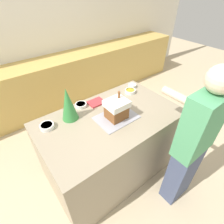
{
  "coord_description": "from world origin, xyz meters",
  "views": [
    {
      "loc": [
        -0.85,
        -1.12,
        2.08
      ],
      "look_at": [
        0.02,
        0.0,
        0.97
      ],
      "focal_mm": 28.0,
      "sensor_mm": 36.0,
      "label": 1
    }
  ],
  "objects_px": {
    "candy_bowl_near_tray_left": "(132,86)",
    "person": "(192,145)",
    "candy_bowl_far_left": "(47,126)",
    "gingerbread_house": "(117,109)",
    "baking_tray": "(116,117)",
    "cookbook": "(96,102)",
    "candy_bowl_behind_tray": "(81,105)",
    "decorative_tree": "(68,104)",
    "candy_bowl_beside_tree": "(130,91)"
  },
  "relations": [
    {
      "from": "candy_bowl_beside_tree",
      "to": "candy_bowl_behind_tray",
      "type": "xyz_separation_m",
      "value": [
        -0.64,
        0.12,
        -0.0
      ]
    },
    {
      "from": "decorative_tree",
      "to": "candy_bowl_behind_tray",
      "type": "distance_m",
      "value": 0.27
    },
    {
      "from": "candy_bowl_near_tray_left",
      "to": "person",
      "type": "relative_size",
      "value": 0.06
    },
    {
      "from": "candy_bowl_far_left",
      "to": "candy_bowl_behind_tray",
      "type": "height_order",
      "value": "candy_bowl_far_left"
    },
    {
      "from": "gingerbread_house",
      "to": "candy_bowl_near_tray_left",
      "type": "height_order",
      "value": "gingerbread_house"
    },
    {
      "from": "baking_tray",
      "to": "candy_bowl_beside_tree",
      "type": "xyz_separation_m",
      "value": [
        0.45,
        0.28,
        0.02
      ]
    },
    {
      "from": "person",
      "to": "gingerbread_house",
      "type": "bearing_deg",
      "value": 117.84
    },
    {
      "from": "gingerbread_house",
      "to": "candy_bowl_far_left",
      "type": "relative_size",
      "value": 2.03
    },
    {
      "from": "cookbook",
      "to": "baking_tray",
      "type": "bearing_deg",
      "value": -87.02
    },
    {
      "from": "baking_tray",
      "to": "candy_bowl_near_tray_left",
      "type": "relative_size",
      "value": 4.19
    },
    {
      "from": "gingerbread_house",
      "to": "candy_bowl_far_left",
      "type": "bearing_deg",
      "value": 155.03
    },
    {
      "from": "person",
      "to": "candy_bowl_behind_tray",
      "type": "bearing_deg",
      "value": 116.88
    },
    {
      "from": "candy_bowl_beside_tree",
      "to": "candy_bowl_behind_tray",
      "type": "distance_m",
      "value": 0.65
    },
    {
      "from": "candy_bowl_far_left",
      "to": "person",
      "type": "distance_m",
      "value": 1.39
    },
    {
      "from": "decorative_tree",
      "to": "baking_tray",
      "type": "bearing_deg",
      "value": -37.29
    },
    {
      "from": "cookbook",
      "to": "candy_bowl_beside_tree",
      "type": "bearing_deg",
      "value": -8.55
    },
    {
      "from": "baking_tray",
      "to": "cookbook",
      "type": "distance_m",
      "value": 0.35
    },
    {
      "from": "decorative_tree",
      "to": "person",
      "type": "distance_m",
      "value": 1.24
    },
    {
      "from": "baking_tray",
      "to": "person",
      "type": "bearing_deg",
      "value": -62.14
    },
    {
      "from": "cookbook",
      "to": "candy_bowl_near_tray_left",
      "type": "bearing_deg",
      "value": 1.11
    },
    {
      "from": "baking_tray",
      "to": "candy_bowl_beside_tree",
      "type": "relative_size",
      "value": 3.15
    },
    {
      "from": "gingerbread_house",
      "to": "candy_bowl_beside_tree",
      "type": "relative_size",
      "value": 2.05
    },
    {
      "from": "candy_bowl_near_tray_left",
      "to": "candy_bowl_far_left",
      "type": "bearing_deg",
      "value": -176.76
    },
    {
      "from": "candy_bowl_beside_tree",
      "to": "candy_bowl_behind_tray",
      "type": "bearing_deg",
      "value": 168.98
    },
    {
      "from": "candy_bowl_behind_tray",
      "to": "person",
      "type": "distance_m",
      "value": 1.22
    },
    {
      "from": "candy_bowl_behind_tray",
      "to": "candy_bowl_near_tray_left",
      "type": "bearing_deg",
      "value": -3.28
    },
    {
      "from": "decorative_tree",
      "to": "candy_bowl_beside_tree",
      "type": "bearing_deg",
      "value": -0.67
    },
    {
      "from": "gingerbread_house",
      "to": "candy_bowl_beside_tree",
      "type": "height_order",
      "value": "gingerbread_house"
    },
    {
      "from": "gingerbread_house",
      "to": "decorative_tree",
      "type": "xyz_separation_m",
      "value": [
        -0.38,
        0.29,
        0.06
      ]
    },
    {
      "from": "gingerbread_house",
      "to": "candy_bowl_far_left",
      "type": "distance_m",
      "value": 0.7
    },
    {
      "from": "decorative_tree",
      "to": "candy_bowl_behind_tray",
      "type": "xyz_separation_m",
      "value": [
        0.19,
        0.11,
        -0.16
      ]
    },
    {
      "from": "candy_bowl_far_left",
      "to": "person",
      "type": "relative_size",
      "value": 0.08
    },
    {
      "from": "gingerbread_house",
      "to": "candy_bowl_behind_tray",
      "type": "distance_m",
      "value": 0.46
    },
    {
      "from": "cookbook",
      "to": "decorative_tree",
      "type": "bearing_deg",
      "value": -170.48
    },
    {
      "from": "cookbook",
      "to": "person",
      "type": "height_order",
      "value": "person"
    },
    {
      "from": "gingerbread_house",
      "to": "cookbook",
      "type": "bearing_deg",
      "value": 93.03
    },
    {
      "from": "candy_bowl_behind_tray",
      "to": "candy_bowl_far_left",
      "type": "bearing_deg",
      "value": -165.88
    },
    {
      "from": "decorative_tree",
      "to": "candy_bowl_far_left",
      "type": "distance_m",
      "value": 0.29
    },
    {
      "from": "baking_tray",
      "to": "candy_bowl_behind_tray",
      "type": "bearing_deg",
      "value": 115.17
    },
    {
      "from": "baking_tray",
      "to": "candy_bowl_far_left",
      "type": "distance_m",
      "value": 0.69
    },
    {
      "from": "gingerbread_house",
      "to": "candy_bowl_beside_tree",
      "type": "xyz_separation_m",
      "value": [
        0.45,
        0.28,
        -0.09
      ]
    },
    {
      "from": "candy_bowl_far_left",
      "to": "person",
      "type": "xyz_separation_m",
      "value": [
        0.99,
        -0.97,
        -0.09
      ]
    },
    {
      "from": "candy_bowl_far_left",
      "to": "decorative_tree",
      "type": "bearing_deg",
      "value": -1.0
    },
    {
      "from": "gingerbread_house",
      "to": "candy_bowl_behind_tray",
      "type": "xyz_separation_m",
      "value": [
        -0.19,
        0.4,
        -0.1
      ]
    },
    {
      "from": "baking_tray",
      "to": "gingerbread_house",
      "type": "distance_m",
      "value": 0.11
    },
    {
      "from": "gingerbread_house",
      "to": "candy_bowl_far_left",
      "type": "xyz_separation_m",
      "value": [
        -0.63,
        0.29,
        -0.09
      ]
    },
    {
      "from": "candy_bowl_behind_tray",
      "to": "cookbook",
      "type": "height_order",
      "value": "candy_bowl_behind_tray"
    },
    {
      "from": "gingerbread_house",
      "to": "candy_bowl_beside_tree",
      "type": "bearing_deg",
      "value": 31.82
    },
    {
      "from": "decorative_tree",
      "to": "candy_bowl_near_tray_left",
      "type": "height_order",
      "value": "decorative_tree"
    },
    {
      "from": "gingerbread_house",
      "to": "candy_bowl_behind_tray",
      "type": "bearing_deg",
      "value": 115.22
    }
  ]
}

